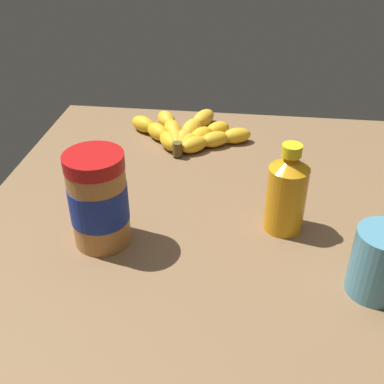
{
  "coord_description": "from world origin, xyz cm",
  "views": [
    {
      "loc": [
        -66.6,
        -5.16,
        47.56
      ],
      "look_at": [
        -0.71,
        3.15,
        4.18
      ],
      "focal_mm": 44.34,
      "sensor_mm": 36.0,
      "label": 1
    }
  ],
  "objects_px": {
    "honey_bottle": "(287,192)",
    "coffee_mug": "(380,264)",
    "banana_bunch": "(186,133)",
    "peanut_butter_jar": "(99,200)"
  },
  "relations": [
    {
      "from": "honey_bottle",
      "to": "coffee_mug",
      "type": "height_order",
      "value": "honey_bottle"
    },
    {
      "from": "coffee_mug",
      "to": "banana_bunch",
      "type": "bearing_deg",
      "value": 36.85
    },
    {
      "from": "banana_bunch",
      "to": "coffee_mug",
      "type": "distance_m",
      "value": 0.53
    },
    {
      "from": "banana_bunch",
      "to": "coffee_mug",
      "type": "relative_size",
      "value": 2.54
    },
    {
      "from": "banana_bunch",
      "to": "coffee_mug",
      "type": "height_order",
      "value": "coffee_mug"
    },
    {
      "from": "banana_bunch",
      "to": "honey_bottle",
      "type": "relative_size",
      "value": 1.88
    },
    {
      "from": "peanut_butter_jar",
      "to": "banana_bunch",
      "type": "bearing_deg",
      "value": -12.98
    },
    {
      "from": "peanut_butter_jar",
      "to": "honey_bottle",
      "type": "relative_size",
      "value": 1.01
    },
    {
      "from": "honey_bottle",
      "to": "banana_bunch",
      "type": "bearing_deg",
      "value": 34.13
    },
    {
      "from": "honey_bottle",
      "to": "coffee_mug",
      "type": "relative_size",
      "value": 1.35
    }
  ]
}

